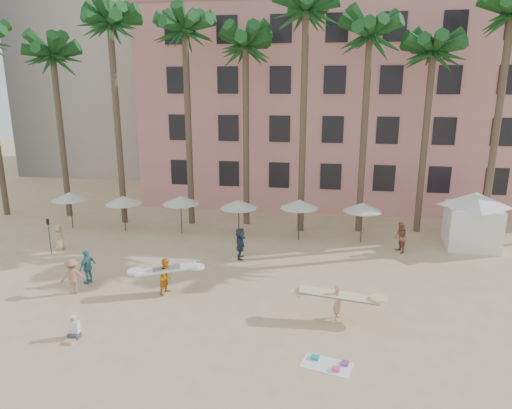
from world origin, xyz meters
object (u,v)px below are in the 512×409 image
object	(u,v)px
pink_hotel	(355,106)
carrier_white	(167,275)
carrier_yellow	(338,299)
cabana	(473,215)

from	to	relation	value
pink_hotel	carrier_white	xyz separation A→B (m)	(-9.84, -22.45, -7.05)
carrier_yellow	pink_hotel	bearing A→B (deg)	85.96
pink_hotel	carrier_white	distance (m)	25.51
pink_hotel	cabana	xyz separation A→B (m)	(6.75, -13.14, -5.93)
cabana	carrier_yellow	bearing A→B (deg)	-128.38
pink_hotel	carrier_white	world-z (taller)	pink_hotel
cabana	carrier_white	distance (m)	19.06
carrier_yellow	carrier_white	world-z (taller)	carrier_white
pink_hotel	carrier_white	size ratio (longest dim) A/B	11.63
carrier_white	carrier_yellow	bearing A→B (deg)	-9.25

